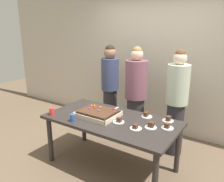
{
  "coord_description": "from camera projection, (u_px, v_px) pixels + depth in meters",
  "views": [
    {
      "loc": [
        1.64,
        -2.44,
        1.99
      ],
      "look_at": [
        -0.09,
        0.15,
        1.09
      ],
      "focal_mm": 36.83,
      "sensor_mm": 36.0,
      "label": 1
    }
  ],
  "objects": [
    {
      "name": "ground_plane",
      "position": [
        111.0,
        166.0,
        3.38
      ],
      "size": [
        12.0,
        12.0,
        0.0
      ],
      "primitive_type": "plane",
      "color": "brown"
    },
    {
      "name": "interior_back_panel",
      "position": [
        159.0,
        53.0,
        4.24
      ],
      "size": [
        8.0,
        0.12,
        3.0
      ],
      "primitive_type": "cube",
      "color": "beige",
      "rests_on": "ground_plane"
    },
    {
      "name": "party_table",
      "position": [
        111.0,
        124.0,
        3.2
      ],
      "size": [
        1.84,
        0.93,
        0.74
      ],
      "color": "#2D2826",
      "rests_on": "ground_plane"
    },
    {
      "name": "sheet_cake",
      "position": [
        98.0,
        113.0,
        3.27
      ],
      "size": [
        0.56,
        0.46,
        0.11
      ],
      "color": "beige",
      "rests_on": "party_table"
    },
    {
      "name": "plated_slice_near_left",
      "position": [
        167.0,
        127.0,
        2.87
      ],
      "size": [
        0.15,
        0.15,
        0.07
      ],
      "color": "white",
      "rests_on": "party_table"
    },
    {
      "name": "plated_slice_near_right",
      "position": [
        136.0,
        127.0,
        2.86
      ],
      "size": [
        0.15,
        0.15,
        0.06
      ],
      "color": "white",
      "rests_on": "party_table"
    },
    {
      "name": "plated_slice_far_left",
      "position": [
        119.0,
        121.0,
        3.05
      ],
      "size": [
        0.15,
        0.15,
        0.07
      ],
      "color": "white",
      "rests_on": "party_table"
    },
    {
      "name": "plated_slice_far_right",
      "position": [
        146.0,
        115.0,
        3.23
      ],
      "size": [
        0.15,
        0.15,
        0.07
      ],
      "color": "white",
      "rests_on": "party_table"
    },
    {
      "name": "plated_slice_center_front",
      "position": [
        168.0,
        120.0,
        3.09
      ],
      "size": [
        0.15,
        0.15,
        0.07
      ],
      "color": "white",
      "rests_on": "party_table"
    },
    {
      "name": "plated_slice_center_back",
      "position": [
        151.0,
        126.0,
        2.89
      ],
      "size": [
        0.15,
        0.15,
        0.08
      ],
      "color": "white",
      "rests_on": "party_table"
    },
    {
      "name": "drink_cup_nearest",
      "position": [
        52.0,
        111.0,
        3.3
      ],
      "size": [
        0.07,
        0.07,
        0.1
      ],
      "primitive_type": "cylinder",
      "color": "red",
      "rests_on": "party_table"
    },
    {
      "name": "drink_cup_middle",
      "position": [
        73.0,
        118.0,
        3.08
      ],
      "size": [
        0.07,
        0.07,
        0.1
      ],
      "primitive_type": "cylinder",
      "color": "#2D5199",
      "rests_on": "party_table"
    },
    {
      "name": "cake_server_utensil",
      "position": [
        115.0,
        109.0,
        3.53
      ],
      "size": [
        0.03,
        0.2,
        0.01
      ],
      "primitive_type": "cube",
      "color": "silver",
      "rests_on": "party_table"
    },
    {
      "name": "person_serving_front",
      "position": [
        110.0,
        87.0,
        4.3
      ],
      "size": [
        0.33,
        0.33,
        1.65
      ],
      "rotation": [
        0.0,
        0.0,
        -1.13
      ],
      "color": "#28282D",
      "rests_on": "ground_plane"
    },
    {
      "name": "person_green_shirt_behind",
      "position": [
        177.0,
        102.0,
        3.51
      ],
      "size": [
        0.34,
        0.34,
        1.66
      ],
      "rotation": [
        0.0,
        0.0,
        -2.33
      ],
      "color": "#28282D",
      "rests_on": "ground_plane"
    },
    {
      "name": "person_striped_tie_right",
      "position": [
        136.0,
        95.0,
        3.87
      ],
      "size": [
        0.37,
        0.37,
        1.67
      ],
      "rotation": [
        0.0,
        0.0,
        -1.73
      ],
      "color": "#28282D",
      "rests_on": "ground_plane"
    }
  ]
}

